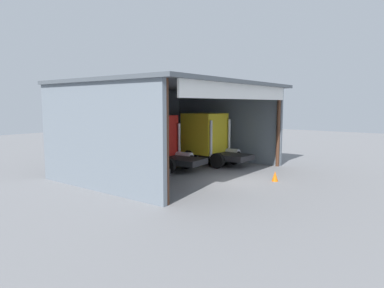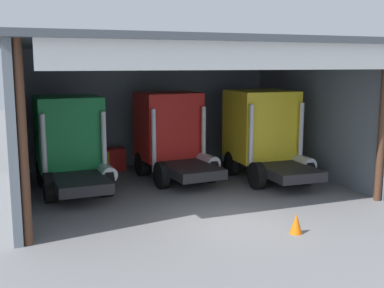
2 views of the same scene
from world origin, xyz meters
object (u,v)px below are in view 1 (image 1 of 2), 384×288
truck_red_center_right_bay (159,142)px  tool_cart (115,162)px  oil_drum (110,164)px  traffic_cone (275,176)px  truck_yellow_center_bay (208,137)px  truck_green_right_bay (114,148)px

truck_red_center_right_bay → tool_cart: (-1.97, 2.11, -1.31)m
oil_drum → truck_red_center_right_bay: bearing=-41.0°
traffic_cone → truck_yellow_center_bay: bearing=68.6°
truck_green_right_bay → tool_cart: (2.17, 2.56, -1.33)m
truck_red_center_right_bay → truck_yellow_center_bay: bearing=-26.6°
oil_drum → tool_cart: size_ratio=0.91×
truck_red_center_right_bay → truck_yellow_center_bay: size_ratio=0.96×
truck_green_right_bay → truck_yellow_center_bay: 7.74m
tool_cart → traffic_cone: (3.06, -9.81, -0.22)m
tool_cart → truck_green_right_bay: bearing=-130.3°
truck_yellow_center_bay → tool_cart: (-5.50, 3.57, -1.40)m
truck_red_center_right_bay → tool_cart: 3.17m
truck_yellow_center_bay → truck_red_center_right_bay: bearing=159.8°
truck_red_center_right_bay → tool_cart: bearing=128.8°
truck_green_right_bay → traffic_cone: 9.07m
truck_green_right_bay → truck_red_center_right_bay: (4.14, 0.45, -0.02)m
tool_cart → traffic_cone: bearing=-72.7°
truck_yellow_center_bay → tool_cart: truck_yellow_center_bay is taller
truck_green_right_bay → oil_drum: bearing=53.3°
truck_red_center_right_bay → oil_drum: truck_red_center_right_bay is taller
truck_green_right_bay → traffic_cone: size_ratio=8.86×
truck_yellow_center_bay → oil_drum: 7.04m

